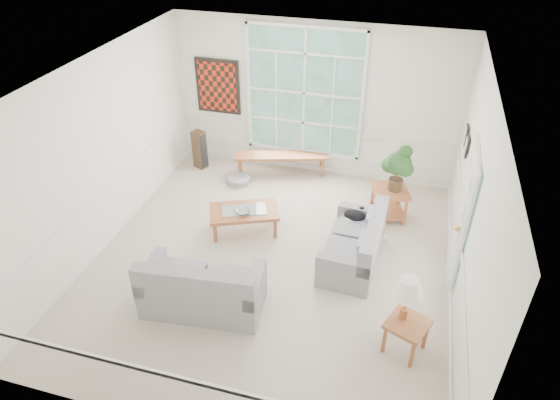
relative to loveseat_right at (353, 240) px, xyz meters
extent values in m
cube|color=#BAAB9C|center=(-1.23, -0.34, -0.42)|extent=(5.50, 6.00, 0.01)
cube|color=white|center=(-1.23, -0.34, 2.59)|extent=(5.50, 6.00, 0.02)
cube|color=white|center=(-1.23, 2.66, 1.09)|extent=(5.50, 0.02, 3.00)
cube|color=white|center=(-1.23, -3.34, 1.09)|extent=(5.50, 0.02, 3.00)
cube|color=white|center=(-3.98, -0.34, 1.09)|extent=(0.02, 6.00, 3.00)
cube|color=white|center=(1.52, -0.34, 1.09)|extent=(0.02, 6.00, 3.00)
cube|color=white|center=(-1.43, 2.62, 1.24)|extent=(2.30, 0.08, 2.40)
cube|color=white|center=(1.48, 0.26, 0.64)|extent=(0.08, 0.90, 2.10)
cube|color=white|center=(1.48, -0.37, 0.74)|extent=(0.08, 0.26, 1.90)
cube|color=maroon|center=(-3.18, 2.61, 1.19)|extent=(0.90, 0.06, 1.10)
cube|color=black|center=(1.48, 1.41, 1.14)|extent=(0.04, 0.26, 0.32)
cube|color=black|center=(1.48, 1.81, 1.14)|extent=(0.04, 0.26, 0.32)
cube|color=gray|center=(0.00, 0.00, 0.00)|extent=(0.88, 1.57, 0.83)
cube|color=gray|center=(-1.86, -1.51, 0.03)|extent=(1.73, 1.02, 0.89)
cube|color=#96542F|center=(-1.88, 0.30, -0.20)|extent=(1.30, 1.02, 0.43)
imported|color=gray|center=(-1.85, 0.22, 0.05)|extent=(0.43, 0.43, 0.07)
cube|color=#96542F|center=(-1.79, 2.31, -0.20)|extent=(1.89, 0.89, 0.44)
cube|color=#96542F|center=(0.43, 1.35, -0.12)|extent=(0.74, 0.74, 0.59)
cube|color=#96542F|center=(0.92, -1.54, -0.17)|extent=(0.63, 0.63, 0.49)
cylinder|color=gray|center=(-2.51, 1.75, -0.35)|extent=(0.60, 0.60, 0.14)
cube|color=#432F1E|center=(-3.48, 2.13, -0.02)|extent=(0.30, 0.27, 0.80)
ellipsoid|color=black|center=(-0.06, 0.54, 0.09)|extent=(0.41, 0.32, 0.17)
camera|label=1|loc=(0.55, -6.11, 4.78)|focal=32.00mm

